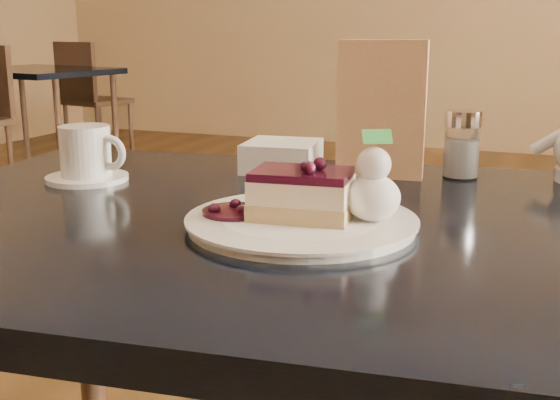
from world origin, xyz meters
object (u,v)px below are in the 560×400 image
(main_table, at_px, (310,274))
(coffee_set, at_px, (87,157))
(dessert_plate, at_px, (301,223))
(bg_table_far_left, at_px, (44,163))
(cheesecake_slice, at_px, (302,194))

(main_table, bearing_deg, coffee_set, 162.23)
(dessert_plate, relative_size, bg_table_far_left, 0.16)
(cheesecake_slice, relative_size, bg_table_far_left, 0.07)
(dessert_plate, bearing_deg, bg_table_far_left, 134.12)
(cheesecake_slice, xyz_separation_m, coffee_set, (-0.39, 0.13, -0.00))
(dessert_plate, xyz_separation_m, coffee_set, (-0.39, 0.13, 0.03))
(coffee_set, bearing_deg, main_table, -11.32)
(coffee_set, bearing_deg, cheesecake_slice, -17.71)
(dessert_plate, relative_size, coffee_set, 1.99)
(coffee_set, bearing_deg, dessert_plate, -17.71)
(coffee_set, bearing_deg, bg_table_far_left, 131.18)
(cheesecake_slice, bearing_deg, main_table, 90.00)
(main_table, xyz_separation_m, cheesecake_slice, (0.01, -0.05, 0.12))
(main_table, xyz_separation_m, dessert_plate, (0.01, -0.05, 0.08))
(cheesecake_slice, height_order, bg_table_far_left, cheesecake_slice)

